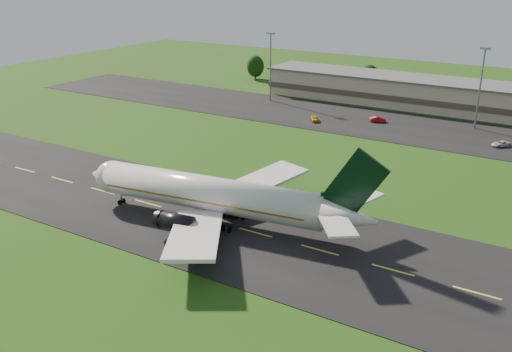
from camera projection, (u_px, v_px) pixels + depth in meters
The scene contains 10 objects.
ground at pixel (320, 251), 83.11m from camera, with size 360.00×360.00×0.00m, color #1E4711.
taxiway at pixel (320, 250), 83.09m from camera, with size 220.00×30.00×0.10m, color black.
apron at pixel (446, 133), 140.55m from camera, with size 260.00×30.00×0.10m, color black.
airliner at pixel (214, 195), 90.79m from camera, with size 51.14×41.79×15.57m.
terminal at pixel (495, 102), 155.34m from camera, with size 145.00×16.00×8.40m.
light_mast_west at pixel (271, 59), 169.47m from camera, with size 2.40×1.20×20.35m.
light_mast_centre at pixel (481, 79), 140.05m from camera, with size 2.40×1.20×20.35m.
service_vehicle_a at pixel (315, 119), 150.72m from camera, with size 1.70×4.22×1.44m, color #CC9E0C.
service_vehicle_b at pixel (378, 119), 149.92m from camera, with size 1.46×4.17×1.38m, color #AA0B17.
service_vehicle_c at pixel (501, 144), 129.93m from camera, with size 2.07×4.49×1.25m, color silver.
Camera 1 is at (30.82, -67.95, 39.31)m, focal length 40.00 mm.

